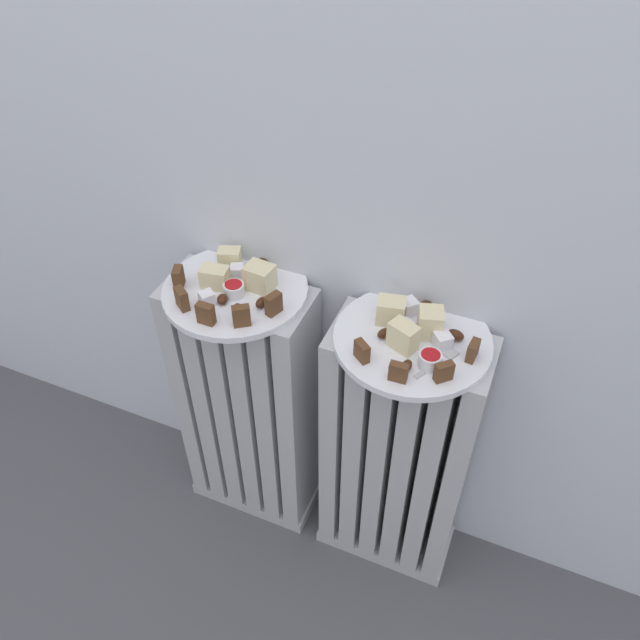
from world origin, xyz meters
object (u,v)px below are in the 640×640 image
at_px(radiator_left, 249,408).
at_px(radiator_right, 396,457).
at_px(plate_right, 412,340).
at_px(plate_left, 235,290).
at_px(jam_bowl_right, 430,359).
at_px(jam_bowl_left, 234,289).
at_px(fork, 439,361).

distance_m(radiator_left, radiator_right, 0.32).
bearing_deg(plate_right, plate_left, 180.00).
bearing_deg(plate_right, radiator_left, 180.00).
bearing_deg(plate_right, jam_bowl_right, -51.21).
bearing_deg(radiator_left, jam_bowl_right, -7.96).
relative_size(plate_right, jam_bowl_left, 7.04).
bearing_deg(plate_left, fork, -5.65).
bearing_deg(radiator_right, plate_left, -180.00).
bearing_deg(plate_left, plate_right, 0.00).
relative_size(radiator_left, jam_bowl_left, 17.12).
xyz_separation_m(jam_bowl_left, fork, (0.37, -0.02, -0.01)).
bearing_deg(jam_bowl_left, jam_bowl_right, -5.50).
bearing_deg(fork, jam_bowl_right, -131.77).
bearing_deg(plate_right, fork, -35.04).
relative_size(radiator_left, jam_bowl_right, 17.26).
bearing_deg(plate_left, radiator_right, 0.00).
distance_m(jam_bowl_left, fork, 0.37).
xyz_separation_m(plate_left, jam_bowl_right, (0.36, -0.05, 0.02)).
bearing_deg(jam_bowl_right, plate_right, 128.79).
xyz_separation_m(radiator_left, plate_right, (0.32, -0.00, 0.32)).
bearing_deg(jam_bowl_left, plate_right, 3.01).
height_order(radiator_right, plate_right, plate_right).
bearing_deg(radiator_left, jam_bowl_left, -64.50).
height_order(jam_bowl_right, fork, jam_bowl_right).
xyz_separation_m(plate_right, fork, (0.05, -0.04, 0.01)).
relative_size(radiator_right, fork, 7.24).
xyz_separation_m(plate_left, fork, (0.38, -0.04, 0.01)).
bearing_deg(fork, jam_bowl_left, 176.80).
bearing_deg(plate_left, jam_bowl_left, -64.50).
height_order(jam_bowl_left, jam_bowl_right, jam_bowl_right).
relative_size(jam_bowl_left, fork, 0.42).
xyz_separation_m(radiator_left, jam_bowl_left, (0.01, -0.02, 0.34)).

